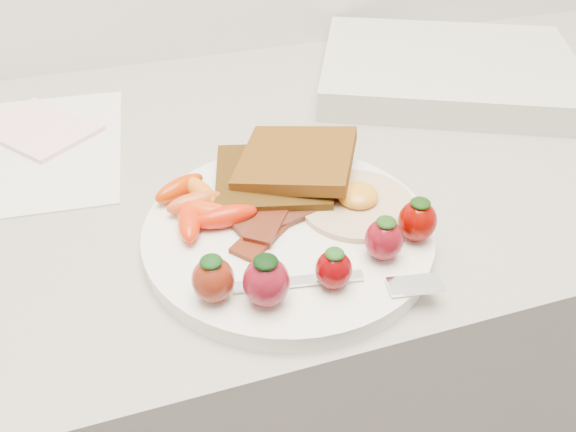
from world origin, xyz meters
name	(u,v)px	position (x,y,z in m)	size (l,w,h in m)	color
counter	(266,384)	(0.00, 1.70, 0.45)	(2.00, 0.60, 0.90)	gray
plate	(288,232)	(-0.01, 1.54, 0.91)	(0.27, 0.27, 0.02)	white
toast_lower	(272,178)	(-0.01, 1.61, 0.93)	(0.11, 0.11, 0.01)	#301E0A
toast_upper	(297,159)	(0.02, 1.62, 0.94)	(0.11, 0.11, 0.01)	#503110
fried_egg	(357,202)	(0.06, 1.55, 0.92)	(0.13, 0.13, 0.02)	beige
bacon_strips	(279,216)	(-0.02, 1.55, 0.92)	(0.12, 0.11, 0.01)	#490A05
baby_carrots	(200,206)	(-0.09, 1.58, 0.93)	(0.09, 0.11, 0.02)	#D2521A
strawberries	(322,257)	(0.00, 1.47, 0.94)	(0.22, 0.07, 0.05)	maroon
fork	(352,283)	(0.01, 1.45, 0.92)	(0.17, 0.06, 0.00)	white
paper_sheet	(35,149)	(-0.25, 1.79, 0.90)	(0.20, 0.26, 0.00)	white
notepad	(38,128)	(-0.24, 1.83, 0.91)	(0.09, 0.14, 0.01)	#FFC3D0
appliance	(447,70)	(0.31, 1.80, 0.92)	(0.34, 0.28, 0.04)	beige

